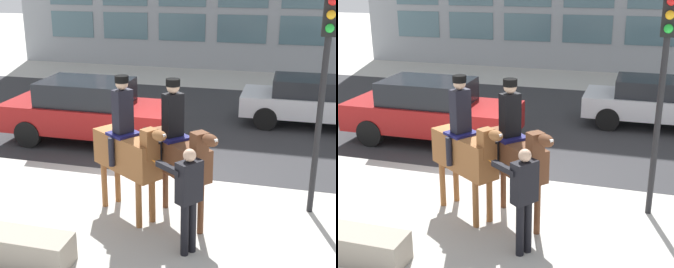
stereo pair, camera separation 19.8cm
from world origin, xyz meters
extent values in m
plane|color=#B2AFA8|center=(0.00, 0.00, 0.00)|extent=(80.00, 80.00, 0.00)
cube|color=#2D2D30|center=(0.00, 4.75, 0.00)|extent=(22.04, 8.50, 0.01)
cube|color=slate|center=(-8.31, 12.83, 1.90)|extent=(2.22, 0.02, 1.24)
cube|color=slate|center=(-5.54, 12.83, 1.90)|extent=(2.22, 0.02, 1.24)
cube|color=slate|center=(-2.77, 12.83, 1.90)|extent=(2.22, 0.02, 1.24)
cube|color=slate|center=(0.00, 12.83, 1.90)|extent=(2.22, 0.02, 1.24)
cube|color=slate|center=(2.77, 12.83, 1.90)|extent=(2.22, 0.02, 1.24)
cube|color=brown|center=(-0.44, -1.35, 1.21)|extent=(1.47, 1.18, 0.66)
cylinder|color=brown|center=(0.08, -1.52, 0.44)|extent=(0.11, 0.11, 0.88)
cylinder|color=brown|center=(-0.09, -1.78, 0.44)|extent=(0.11, 0.11, 0.88)
cylinder|color=brown|center=(-0.80, -0.93, 0.44)|extent=(0.11, 0.11, 0.88)
cylinder|color=brown|center=(-0.97, -1.19, 0.44)|extent=(0.11, 0.11, 0.88)
cube|color=brown|center=(0.10, -1.72, 1.56)|extent=(0.30, 0.31, 0.51)
cube|color=black|center=(0.00, -1.65, 1.58)|extent=(0.08, 0.09, 0.46)
ellipsoid|color=brown|center=(0.31, -1.86, 1.77)|extent=(0.36, 0.33, 0.18)
cube|color=silver|center=(0.39, -1.91, 1.79)|extent=(0.12, 0.10, 0.07)
cylinder|color=black|center=(-1.09, -0.92, 1.10)|extent=(0.09, 0.09, 0.55)
cube|color=#14144C|center=(-0.50, -1.31, 1.56)|extent=(0.63, 0.64, 0.05)
cube|color=black|center=(-0.50, -1.31, 1.97)|extent=(0.36, 0.39, 0.77)
sphere|color=#D1A889|center=(-0.50, -1.31, 2.46)|extent=(0.22, 0.22, 0.22)
cylinder|color=black|center=(-0.50, -1.31, 2.54)|extent=(0.24, 0.24, 0.12)
cylinder|color=black|center=(-0.35, -1.09, 1.28)|extent=(0.11, 0.11, 0.53)
cylinder|color=black|center=(-0.65, -1.54, 1.28)|extent=(0.11, 0.11, 0.53)
cube|color=#59331E|center=(0.48, -1.43, 1.29)|extent=(1.44, 1.38, 0.56)
cylinder|color=#59331E|center=(0.99, -1.70, 0.51)|extent=(0.11, 0.11, 1.01)
cylinder|color=#59331E|center=(0.78, -1.92, 0.51)|extent=(0.11, 0.11, 1.01)
cylinder|color=#59331E|center=(0.17, -0.94, 0.51)|extent=(0.11, 0.11, 1.01)
cylinder|color=#59331E|center=(-0.04, -1.16, 0.51)|extent=(0.11, 0.11, 1.01)
cube|color=#59331E|center=(0.98, -1.89, 1.64)|extent=(0.31, 0.31, 0.52)
cube|color=black|center=(0.89, -1.81, 1.66)|extent=(0.08, 0.09, 0.47)
ellipsoid|color=#59331E|center=(1.18, -2.08, 1.85)|extent=(0.37, 0.36, 0.19)
cube|color=silver|center=(1.25, -2.15, 1.87)|extent=(0.12, 0.12, 0.08)
cylinder|color=black|center=(-0.13, -0.87, 1.19)|extent=(0.09, 0.09, 0.55)
cube|color=#14144C|center=(0.42, -1.38, 1.59)|extent=(0.67, 0.67, 0.05)
cube|color=black|center=(0.42, -1.38, 1.99)|extent=(0.38, 0.38, 0.74)
sphere|color=#D1A889|center=(0.42, -1.38, 2.47)|extent=(0.22, 0.22, 0.22)
cylinder|color=black|center=(0.42, -1.38, 2.55)|extent=(0.24, 0.24, 0.12)
cylinder|color=black|center=(0.60, -1.18, 1.35)|extent=(0.11, 0.11, 0.45)
cylinder|color=black|center=(0.24, -1.58, 1.35)|extent=(0.11, 0.11, 0.45)
cylinder|color=black|center=(0.88, -2.41, 0.45)|extent=(0.13, 0.13, 0.91)
cylinder|color=black|center=(0.97, -2.28, 0.45)|extent=(0.13, 0.13, 0.91)
cube|color=black|center=(0.92, -2.35, 1.24)|extent=(0.41, 0.45, 0.67)
sphere|color=#D1A889|center=(0.92, -2.35, 1.68)|extent=(0.20, 0.20, 0.20)
cube|color=black|center=(0.60, -2.33, 1.43)|extent=(0.50, 0.40, 0.09)
cone|color=orange|center=(0.31, -2.13, 1.43)|extent=(0.17, 0.14, 0.04)
cube|color=maroon|center=(-2.69, 2.17, 0.70)|extent=(4.55, 1.80, 0.70)
cube|color=black|center=(-2.81, 2.17, 1.36)|extent=(2.27, 1.58, 0.60)
cylinder|color=black|center=(-1.28, 1.34, 0.35)|extent=(0.70, 0.22, 0.70)
cylinder|color=black|center=(-1.28, 3.00, 0.35)|extent=(0.70, 0.22, 0.70)
cylinder|color=black|center=(-4.10, 1.34, 0.35)|extent=(0.70, 0.22, 0.70)
cylinder|color=black|center=(-4.10, 3.00, 0.35)|extent=(0.70, 0.22, 0.70)
cube|color=silver|center=(2.92, 5.17, 0.63)|extent=(3.97, 1.77, 0.59)
cube|color=black|center=(2.82, 5.17, 1.17)|extent=(1.99, 1.56, 0.49)
cylinder|color=black|center=(1.69, 4.35, 0.33)|extent=(0.67, 0.21, 0.67)
cylinder|color=black|center=(1.69, 5.98, 0.33)|extent=(0.67, 0.21, 0.67)
cylinder|color=black|center=(2.84, -0.40, 1.63)|extent=(0.11, 0.11, 3.26)
cube|color=black|center=(2.84, -0.40, 3.62)|extent=(0.24, 0.19, 0.72)
sphere|color=red|center=(2.84, -0.51, 3.84)|extent=(0.15, 0.15, 0.15)
sphere|color=orange|center=(2.84, -0.51, 3.62)|extent=(0.15, 0.15, 0.15)
sphere|color=green|center=(2.84, -0.51, 3.40)|extent=(0.15, 0.15, 0.15)
camera|label=1|loc=(2.27, -8.70, 4.24)|focal=50.00mm
camera|label=2|loc=(2.47, -8.65, 4.24)|focal=50.00mm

